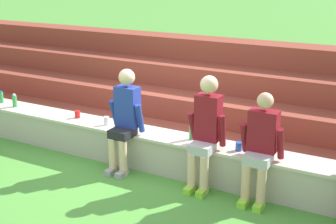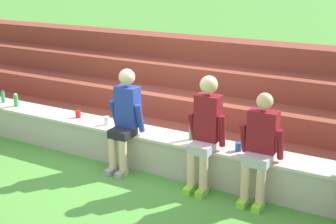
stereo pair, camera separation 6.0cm
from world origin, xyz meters
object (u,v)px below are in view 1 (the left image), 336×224
water_bottle_near_right (1,97)px  person_right_of_center (260,145)px  person_center (205,129)px  plastic_cup_middle (77,114)px  plastic_cup_right_end (239,146)px  water_bottle_mid_right (15,101)px  water_bottle_near_left (192,131)px  plastic_cup_left_end (106,121)px  person_left_of_center (125,118)px

water_bottle_near_right → person_right_of_center: bearing=-3.2°
person_center → plastic_cup_middle: 2.27m
water_bottle_near_right → plastic_cup_right_end: 4.30m
person_center → water_bottle_mid_right: size_ratio=6.67×
water_bottle_mid_right → person_right_of_center: bearing=-2.7°
water_bottle_mid_right → plastic_cup_middle: water_bottle_mid_right is taller
water_bottle_mid_right → water_bottle_near_left: bearing=1.1°
person_center → plastic_cup_right_end: person_center is taller
plastic_cup_right_end → plastic_cup_left_end: 2.05m
plastic_cup_middle → water_bottle_mid_right: bearing=-178.2°
person_center → water_bottle_near_left: (-0.30, 0.24, -0.15)m
person_left_of_center → water_bottle_near_right: size_ratio=6.93×
person_center → person_right_of_center: size_ratio=1.09×
water_bottle_near_left → person_left_of_center: bearing=-162.0°
person_left_of_center → water_bottle_mid_right: person_left_of_center is taller
person_center → water_bottle_near_left: size_ratio=5.67×
plastic_cup_right_end → person_left_of_center: bearing=-172.2°
person_left_of_center → plastic_cup_left_end: 0.55m
person_right_of_center → water_bottle_mid_right: size_ratio=6.14×
plastic_cup_right_end → water_bottle_mid_right: bearing=179.8°
person_right_of_center → plastic_cup_left_end: size_ratio=10.60×
person_left_of_center → plastic_cup_middle: bearing=165.8°
water_bottle_near_right → water_bottle_mid_right: bearing=-9.3°
plastic_cup_left_end → plastic_cup_middle: bearing=174.5°
plastic_cup_middle → plastic_cup_left_end: 0.59m
plastic_cup_left_end → water_bottle_near_right: bearing=178.0°
water_bottle_near_right → person_center: bearing=-3.5°
water_bottle_near_right → plastic_cup_right_end: water_bottle_near_right is taller
person_center → person_right_of_center: (0.73, -0.02, -0.07)m
person_left_of_center → water_bottle_near_left: 0.94m
water_bottle_near_left → plastic_cup_middle: (-1.95, -0.02, -0.07)m
person_left_of_center → plastic_cup_left_end: person_left_of_center is taller
water_bottle_near_right → plastic_cup_middle: water_bottle_near_right is taller
water_bottle_mid_right → plastic_cup_middle: bearing=1.8°
plastic_cup_right_end → plastic_cup_left_end: plastic_cup_left_end is taller
person_center → water_bottle_near_right: size_ratio=7.09×
person_right_of_center → plastic_cup_right_end: size_ratio=12.21×
water_bottle_mid_right → plastic_cup_left_end: size_ratio=1.73×
water_bottle_mid_right → person_center: bearing=-2.9°
water_bottle_near_left → plastic_cup_left_end: size_ratio=2.03×
water_bottle_near_right → person_left_of_center: bearing=-6.1°
water_bottle_near_right → plastic_cup_right_end: bearing=-1.0°
water_bottle_near_right → plastic_cup_middle: size_ratio=1.83×
person_left_of_center → plastic_cup_right_end: bearing=7.8°
person_right_of_center → person_center: bearing=178.4°
person_center → water_bottle_near_left: 0.41m
water_bottle_near_right → plastic_cup_middle: (1.66, -0.02, -0.04)m
person_left_of_center → plastic_cup_middle: (-1.06, 0.27, -0.20)m
person_left_of_center → plastic_cup_right_end: person_left_of_center is taller
person_right_of_center → plastic_cup_middle: person_right_of_center is taller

